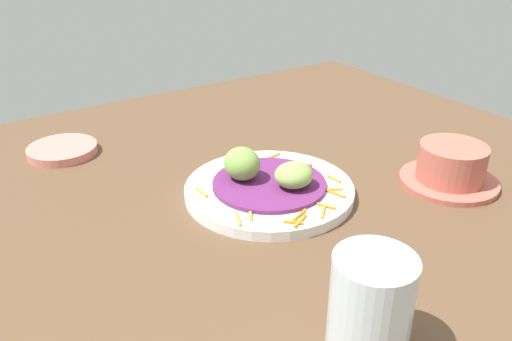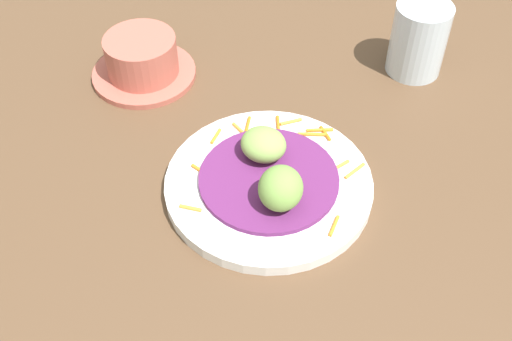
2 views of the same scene
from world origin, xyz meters
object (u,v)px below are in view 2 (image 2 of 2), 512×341
object	(u,v)px
guac_scoop_center	(263,144)
terracotta_bowl	(142,60)
guac_scoop_left	(281,188)
water_glass	(419,39)
main_plate	(271,186)

from	to	relation	value
guac_scoop_center	terracotta_bowl	distance (cm)	23.43
guac_scoop_left	guac_scoop_center	distance (cm)	7.41
guac_scoop_center	terracotta_bowl	world-z (taller)	terracotta_bowl
guac_scoop_left	guac_scoop_center	size ratio (longest dim) A/B	0.99
guac_scoop_left	water_glass	distance (cm)	31.97
terracotta_bowl	main_plate	bearing A→B (deg)	-115.87
guac_scoop_left	terracotta_bowl	world-z (taller)	guac_scoop_left
main_plate	water_glass	world-z (taller)	water_glass
guac_scoop_center	water_glass	xyz separation A→B (cm)	(25.55, -10.96, 1.17)
main_plate	water_glass	bearing A→B (deg)	-16.93
main_plate	water_glass	distance (cm)	30.03
main_plate	terracotta_bowl	size ratio (longest dim) A/B	1.68
main_plate	water_glass	size ratio (longest dim) A/B	2.38
guac_scoop_center	terracotta_bowl	size ratio (longest dim) A/B	0.38
guac_scoop_left	main_plate	bearing A→B (deg)	38.52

